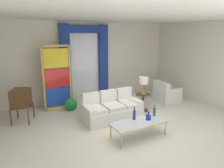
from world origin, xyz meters
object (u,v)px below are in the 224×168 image
vintage_tv (21,98)px  round_side_table (143,101)px  couch_white_long (111,109)px  coffee_table (139,123)px  stained_glass_divider (57,79)px  bottle_crystal_tall (148,117)px  table_lamp_brass (144,81)px  armchair_white (166,94)px  bottle_blue_decanter (154,112)px  bottle_amber_squat (134,115)px  peacock_figurine (72,105)px

vintage_tv → round_side_table: bearing=-15.1°
couch_white_long → coffee_table: bearing=-87.7°
vintage_tv → stained_glass_divider: size_ratio=0.61×
bottle_crystal_tall → table_lamp_brass: 1.80m
table_lamp_brass → couch_white_long: bearing=-177.5°
couch_white_long → coffee_table: (0.06, -1.38, 0.07)m
couch_white_long → round_side_table: 1.28m
coffee_table → table_lamp_brass: bearing=49.7°
armchair_white → coffee_table: bearing=-145.4°
couch_white_long → bottle_blue_decanter: size_ratio=5.78×
couch_white_long → bottle_crystal_tall: size_ratio=8.13×
coffee_table → bottle_amber_squat: bearing=96.5°
stained_glass_divider → bottle_crystal_tall: bearing=-62.8°
armchair_white → round_side_table: (-1.39, -0.37, 0.07)m
bottle_blue_decanter → bottle_amber_squat: (-0.60, 0.07, 0.01)m
armchair_white → peacock_figurine: size_ratio=1.46×
coffee_table → armchair_white: bearing=34.6°
bottle_amber_squat → armchair_white: size_ratio=0.37×
vintage_tv → peacock_figurine: 1.63m
coffee_table → peacock_figurine: 2.69m
couch_white_long → table_lamp_brass: table_lamp_brass is taller
couch_white_long → round_side_table: couch_white_long is taller
armchair_white → couch_white_long: bearing=-171.0°
couch_white_long → table_lamp_brass: 1.47m
armchair_white → stained_glass_divider: (-3.85, 1.16, 0.77)m
bottle_crystal_tall → stained_glass_divider: 3.39m
stained_glass_divider → table_lamp_brass: 2.89m
bottle_crystal_tall → peacock_figurine: bottle_crystal_tall is taller
couch_white_long → vintage_tv: 2.65m
vintage_tv → armchair_white: 5.11m
armchair_white → round_side_table: armchair_white is taller
coffee_table → round_side_table: size_ratio=2.38×
bottle_blue_decanter → table_lamp_brass: size_ratio=0.54×
couch_white_long → peacock_figurine: 1.43m
stained_glass_divider → table_lamp_brass: (2.46, -1.53, -0.03)m
couch_white_long → stained_glass_divider: bearing=126.8°
coffee_table → bottle_blue_decanter: 0.61m
stained_glass_divider → round_side_table: size_ratio=3.70×
bottle_crystal_tall → vintage_tv: vintage_tv is taller
couch_white_long → table_lamp_brass: (1.27, 0.06, 0.72)m
vintage_tv → bottle_blue_decanter: bearing=-37.3°
bottle_amber_squat → peacock_figurine: size_ratio=0.55×
armchair_white → table_lamp_brass: 1.62m
coffee_table → armchair_white: (2.61, 1.80, -0.09)m
peacock_figurine → round_side_table: bearing=-27.3°
coffee_table → bottle_amber_squat: 0.25m
bottle_crystal_tall → table_lamp_brass: table_lamp_brass is taller
couch_white_long → coffee_table: 1.38m
couch_white_long → table_lamp_brass: bearing=2.5°
bottle_crystal_tall → peacock_figurine: 2.81m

